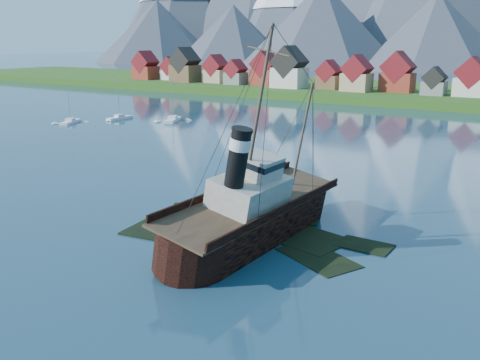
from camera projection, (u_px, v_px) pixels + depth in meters
The scene contains 8 objects.
ground at pixel (231, 234), 64.56m from camera, with size 1400.00×1400.00×0.00m, color #1C3B4F.
shoal at pixel (253, 234), 65.44m from camera, with size 31.71×21.24×1.14m.
seawall at pixel (462, 112), 171.26m from camera, with size 600.00×2.50×2.00m, color #3F3D38.
town at pixel (384, 76), 202.82m from camera, with size 250.96×16.69×17.30m.
tugboat_wreck at pixel (257, 209), 63.19m from camera, with size 7.63×32.89×26.06m.
sailboat_a at pixel (70, 122), 148.78m from camera, with size 6.09×9.34×11.30m.
sailboat_b at pixel (120, 118), 155.74m from camera, with size 2.50×8.54×12.25m.
sailboat_c at pixel (173, 120), 152.26m from camera, with size 6.58×10.13×12.92m.
Camera 1 is at (34.22, -50.19, 22.82)m, focal length 40.00 mm.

